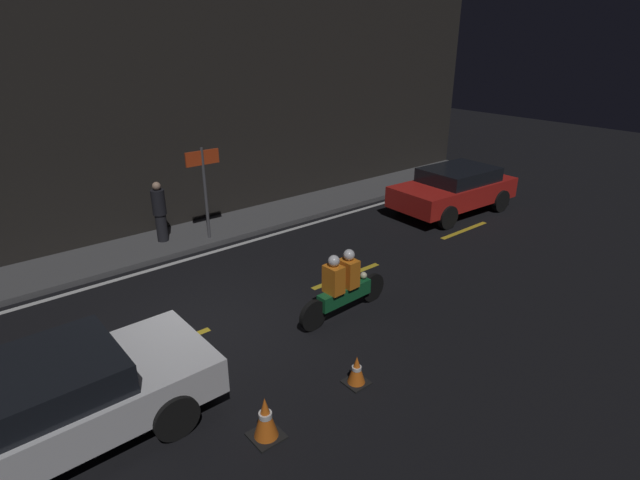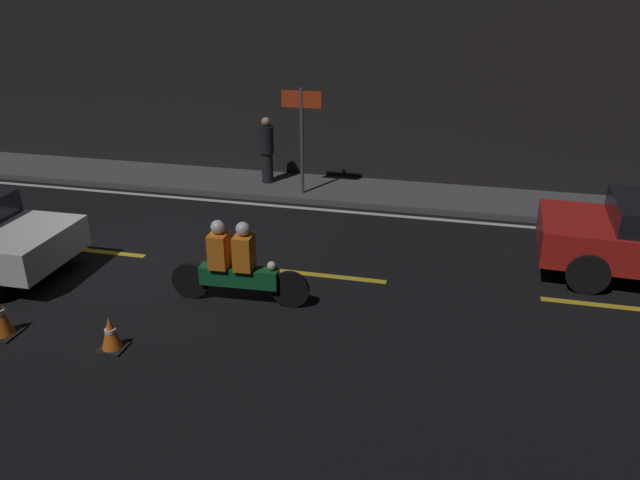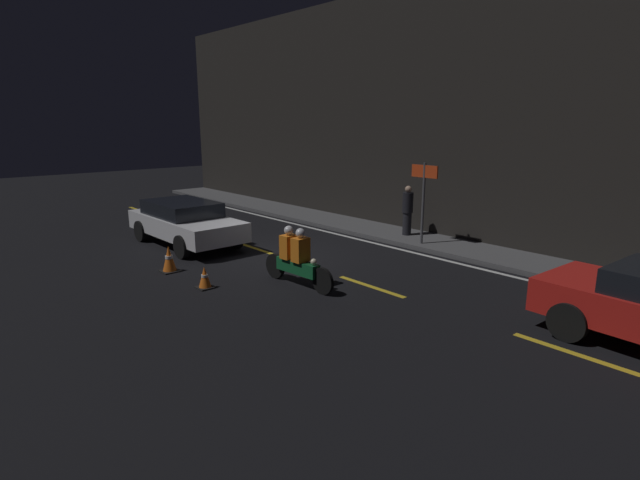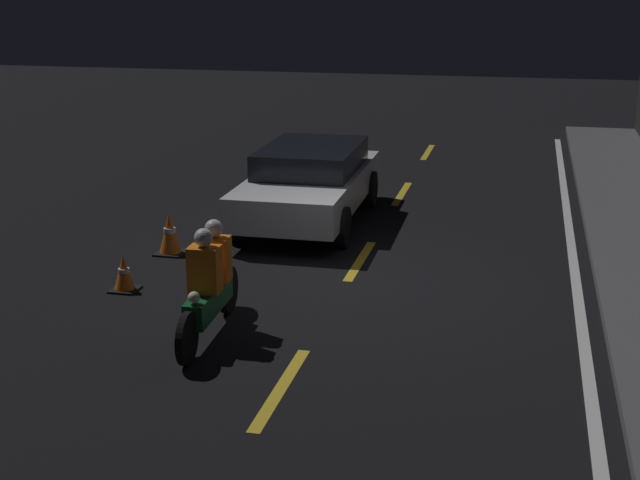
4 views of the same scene
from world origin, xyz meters
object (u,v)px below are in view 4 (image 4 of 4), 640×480
(traffic_cone_near, at_px, (170,234))
(traffic_cone_mid, at_px, (124,274))
(sedan_white, at_px, (309,181))
(motorcycle, at_px, (210,284))

(traffic_cone_near, bearing_deg, traffic_cone_mid, 1.34)
(traffic_cone_near, distance_m, traffic_cone_mid, 1.75)
(sedan_white, xyz_separation_m, traffic_cone_mid, (4.12, -1.61, -0.48))
(sedan_white, distance_m, traffic_cone_near, 2.92)
(motorcycle, height_order, traffic_cone_mid, motorcycle)
(motorcycle, bearing_deg, traffic_cone_mid, -128.23)
(traffic_cone_near, bearing_deg, motorcycle, 30.45)
(motorcycle, bearing_deg, sedan_white, 178.13)
(sedan_white, relative_size, motorcycle, 1.98)
(sedan_white, bearing_deg, motorcycle, 0.20)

